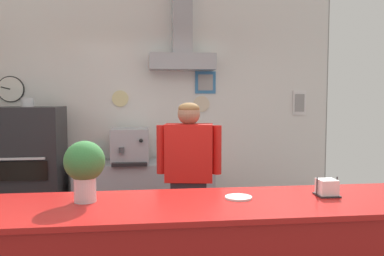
{
  "coord_description": "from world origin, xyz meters",
  "views": [
    {
      "loc": [
        -0.2,
        -2.7,
        1.66
      ],
      "look_at": [
        0.22,
        0.73,
        1.4
      ],
      "focal_mm": 37.81,
      "sensor_mm": 36.0,
      "label": 1
    }
  ],
  "objects_px": {
    "basil_vase": "(85,167)",
    "pizza_oven": "(30,176)",
    "espresso_machine": "(130,146)",
    "potted_rosemary": "(95,153)",
    "condiment_plate": "(238,197)",
    "shop_worker": "(189,186)",
    "potted_sage": "(189,151)",
    "napkin_holder": "(327,188)"
  },
  "relations": [
    {
      "from": "potted_sage",
      "to": "napkin_holder",
      "type": "distance_m",
      "value": 2.62
    },
    {
      "from": "potted_sage",
      "to": "basil_vase",
      "type": "relative_size",
      "value": 0.62
    },
    {
      "from": "basil_vase",
      "to": "condiment_plate",
      "type": "bearing_deg",
      "value": -2.2
    },
    {
      "from": "napkin_holder",
      "to": "basil_vase",
      "type": "xyz_separation_m",
      "value": [
        -1.45,
        0.04,
        0.16
      ]
    },
    {
      "from": "pizza_oven",
      "to": "potted_sage",
      "type": "relative_size",
      "value": 7.51
    },
    {
      "from": "potted_rosemary",
      "to": "napkin_holder",
      "type": "height_order",
      "value": "napkin_holder"
    },
    {
      "from": "espresso_machine",
      "to": "napkin_holder",
      "type": "xyz_separation_m",
      "value": [
        1.27,
        -2.51,
        0.02
      ]
    },
    {
      "from": "basil_vase",
      "to": "pizza_oven",
      "type": "bearing_deg",
      "value": 112.04
    },
    {
      "from": "basil_vase",
      "to": "napkin_holder",
      "type": "bearing_deg",
      "value": -1.54
    },
    {
      "from": "potted_rosemary",
      "to": "basil_vase",
      "type": "bearing_deg",
      "value": -84.69
    },
    {
      "from": "condiment_plate",
      "to": "potted_sage",
      "type": "bearing_deg",
      "value": 90.2
    },
    {
      "from": "basil_vase",
      "to": "shop_worker",
      "type": "bearing_deg",
      "value": 58.07
    },
    {
      "from": "potted_sage",
      "to": "condiment_plate",
      "type": "xyz_separation_m",
      "value": [
        0.01,
        -2.55,
        0.06
      ]
    },
    {
      "from": "espresso_machine",
      "to": "basil_vase",
      "type": "height_order",
      "value": "basil_vase"
    },
    {
      "from": "potted_sage",
      "to": "condiment_plate",
      "type": "bearing_deg",
      "value": -89.8
    },
    {
      "from": "pizza_oven",
      "to": "espresso_machine",
      "type": "xyz_separation_m",
      "value": [
        1.1,
        0.2,
        0.3
      ]
    },
    {
      "from": "potted_sage",
      "to": "espresso_machine",
      "type": "bearing_deg",
      "value": -176.39
    },
    {
      "from": "shop_worker",
      "to": "espresso_machine",
      "type": "bearing_deg",
      "value": -56.83
    },
    {
      "from": "pizza_oven",
      "to": "basil_vase",
      "type": "bearing_deg",
      "value": -67.96
    },
    {
      "from": "pizza_oven",
      "to": "potted_rosemary",
      "type": "height_order",
      "value": "pizza_oven"
    },
    {
      "from": "espresso_machine",
      "to": "napkin_holder",
      "type": "height_order",
      "value": "espresso_machine"
    },
    {
      "from": "espresso_machine",
      "to": "napkin_holder",
      "type": "distance_m",
      "value": 2.81
    },
    {
      "from": "pizza_oven",
      "to": "napkin_holder",
      "type": "relative_size",
      "value": 12.18
    },
    {
      "from": "espresso_machine",
      "to": "potted_sage",
      "type": "height_order",
      "value": "espresso_machine"
    },
    {
      "from": "condiment_plate",
      "to": "potted_rosemary",
      "type": "bearing_deg",
      "value": 114.18
    },
    {
      "from": "potted_sage",
      "to": "napkin_holder",
      "type": "xyz_separation_m",
      "value": [
        0.56,
        -2.55,
        0.1
      ]
    },
    {
      "from": "espresso_machine",
      "to": "potted_rosemary",
      "type": "relative_size",
      "value": 2.4
    },
    {
      "from": "basil_vase",
      "to": "potted_sage",
      "type": "bearing_deg",
      "value": 70.56
    },
    {
      "from": "napkin_holder",
      "to": "potted_sage",
      "type": "bearing_deg",
      "value": 102.38
    },
    {
      "from": "napkin_holder",
      "to": "basil_vase",
      "type": "height_order",
      "value": "basil_vase"
    },
    {
      "from": "pizza_oven",
      "to": "condiment_plate",
      "type": "distance_m",
      "value": 2.95
    },
    {
      "from": "pizza_oven",
      "to": "basil_vase",
      "type": "relative_size",
      "value": 4.69
    },
    {
      "from": "napkin_holder",
      "to": "espresso_machine",
      "type": "bearing_deg",
      "value": 116.79
    },
    {
      "from": "potted_sage",
      "to": "basil_vase",
      "type": "bearing_deg",
      "value": -109.44
    },
    {
      "from": "shop_worker",
      "to": "napkin_holder",
      "type": "xyz_separation_m",
      "value": [
        0.71,
        -1.23,
        0.23
      ]
    },
    {
      "from": "espresso_machine",
      "to": "potted_rosemary",
      "type": "distance_m",
      "value": 0.42
    },
    {
      "from": "napkin_holder",
      "to": "basil_vase",
      "type": "distance_m",
      "value": 1.46
    },
    {
      "from": "pizza_oven",
      "to": "potted_sage",
      "type": "distance_m",
      "value": 1.84
    },
    {
      "from": "potted_rosemary",
      "to": "condiment_plate",
      "type": "bearing_deg",
      "value": -65.82
    },
    {
      "from": "shop_worker",
      "to": "condiment_plate",
      "type": "relative_size",
      "value": 9.98
    },
    {
      "from": "shop_worker",
      "to": "potted_rosemary",
      "type": "distance_m",
      "value": 1.62
    },
    {
      "from": "pizza_oven",
      "to": "napkin_holder",
      "type": "xyz_separation_m",
      "value": [
        2.37,
        -2.31,
        0.32
      ]
    }
  ]
}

